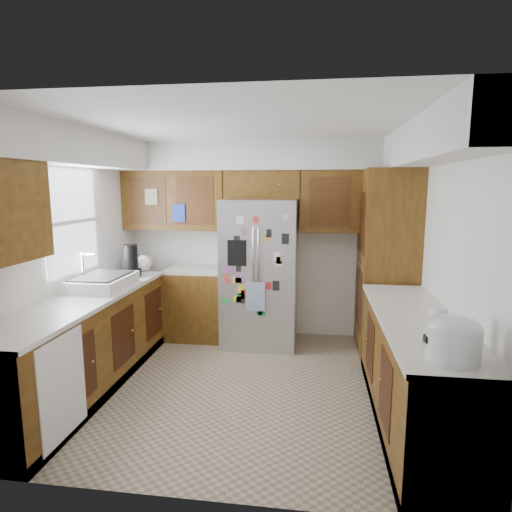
# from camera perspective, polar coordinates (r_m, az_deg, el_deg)

# --- Properties ---
(floor) EXTENTS (3.60, 3.60, 0.00)m
(floor) POSITION_cam_1_polar(r_m,az_deg,el_deg) (4.45, -1.55, -16.82)
(floor) COLOR tan
(floor) RESTS_ON ground
(room_shell) EXTENTS (3.64, 3.24, 2.52)m
(room_shell) POSITION_cam_1_polar(r_m,az_deg,el_deg) (4.37, -2.24, 7.52)
(room_shell) COLOR white
(room_shell) RESTS_ON ground
(left_counter_run) EXTENTS (1.36, 3.20, 0.92)m
(left_counter_run) POSITION_cam_1_polar(r_m,az_deg,el_deg) (4.71, -18.35, -10.15)
(left_counter_run) COLOR #432A0D
(left_counter_run) RESTS_ON ground
(right_counter_run) EXTENTS (0.63, 2.25, 0.92)m
(right_counter_run) POSITION_cam_1_polar(r_m,az_deg,el_deg) (3.88, 20.35, -14.64)
(right_counter_run) COLOR #432A0D
(right_counter_run) RESTS_ON ground
(pantry) EXTENTS (0.60, 0.90, 2.15)m
(pantry) POSITION_cam_1_polar(r_m,az_deg,el_deg) (5.23, 17.00, -0.83)
(pantry) COLOR #432A0D
(pantry) RESTS_ON ground
(fridge) EXTENTS (0.90, 0.79, 1.80)m
(fridge) POSITION_cam_1_polar(r_m,az_deg,el_deg) (5.29, 0.55, -2.24)
(fridge) COLOR #9E9DA2
(fridge) RESTS_ON ground
(bridge_cabinet) EXTENTS (0.96, 0.34, 0.35)m
(bridge_cabinet) POSITION_cam_1_polar(r_m,az_deg,el_deg) (5.41, 0.88, 9.48)
(bridge_cabinet) COLOR #432A0D
(bridge_cabinet) RESTS_ON fridge
(fridge_top_items) EXTENTS (0.57, 0.35, 0.31)m
(fridge_top_items) POSITION_cam_1_polar(r_m,az_deg,el_deg) (5.40, 0.73, 12.80)
(fridge_top_items) COLOR #292AAE
(fridge_top_items) RESTS_ON bridge_cabinet
(sink_assembly) EXTENTS (0.52, 0.70, 0.37)m
(sink_assembly) POSITION_cam_1_polar(r_m,az_deg,el_deg) (4.68, -19.84, -3.23)
(sink_assembly) COLOR white
(sink_assembly) RESTS_ON left_counter_run
(left_counter_clutter) EXTENTS (0.37, 0.81, 0.38)m
(left_counter_clutter) POSITION_cam_1_polar(r_m,az_deg,el_deg) (5.32, -15.79, -0.89)
(left_counter_clutter) COLOR black
(left_counter_clutter) RESTS_ON left_counter_run
(rice_cooker) EXTENTS (0.33, 0.32, 0.28)m
(rice_cooker) POSITION_cam_1_polar(r_m,az_deg,el_deg) (2.86, 24.86, -9.78)
(rice_cooker) COLOR white
(rice_cooker) RESTS_ON right_counter_run
(paper_towel) EXTENTS (0.11, 0.11, 0.24)m
(paper_towel) POSITION_cam_1_polar(r_m,az_deg,el_deg) (3.12, 23.07, -8.54)
(paper_towel) COLOR white
(paper_towel) RESTS_ON right_counter_run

